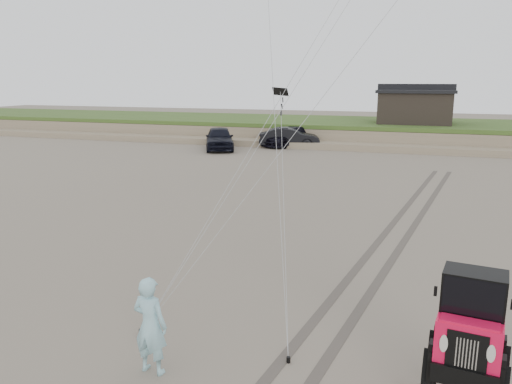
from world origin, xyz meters
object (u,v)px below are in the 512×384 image
(truck_a, at_px, (219,138))
(jeep, at_px, (467,355))
(cabin, at_px, (415,105))
(truck_b, at_px, (289,137))
(truck_c, at_px, (290,136))
(man, at_px, (150,325))

(truck_a, bearing_deg, jeep, -83.88)
(cabin, relative_size, truck_b, 1.31)
(cabin, xyz_separation_m, jeep, (1.73, -37.70, -2.29))
(truck_b, xyz_separation_m, truck_c, (-0.20, 0.90, -0.01))
(truck_a, height_order, jeep, jeep)
(cabin, xyz_separation_m, truck_a, (-14.47, -9.45, -2.34))
(truck_a, height_order, man, man)
(man, bearing_deg, truck_a, -65.11)
(jeep, bearing_deg, truck_b, 117.82)
(cabin, height_order, truck_a, cabin)
(truck_c, xyz_separation_m, jeep, (11.48, -32.16, 0.15))
(truck_c, height_order, man, man)
(truck_b, bearing_deg, jeep, -175.12)
(truck_b, distance_m, truck_c, 0.92)
(truck_b, relative_size, man, 2.55)
(truck_a, xyz_separation_m, truck_b, (4.93, 3.02, -0.09))
(cabin, bearing_deg, truck_a, -146.86)
(truck_b, relative_size, jeep, 0.96)
(truck_b, xyz_separation_m, jeep, (11.28, -31.27, 0.14))
(truck_c, bearing_deg, truck_b, -49.76)
(truck_a, bearing_deg, man, -93.57)
(truck_a, bearing_deg, truck_c, 15.95)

